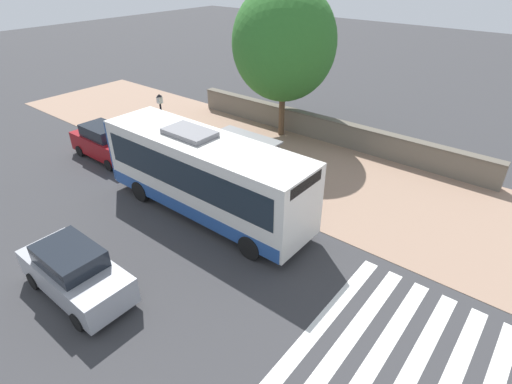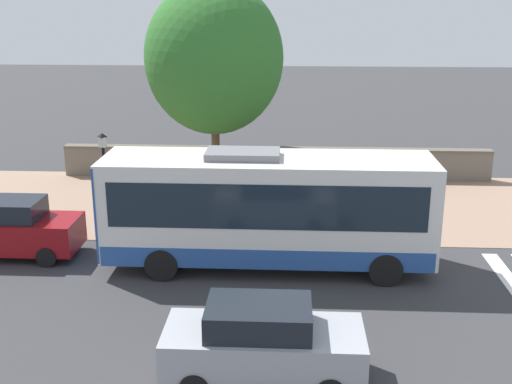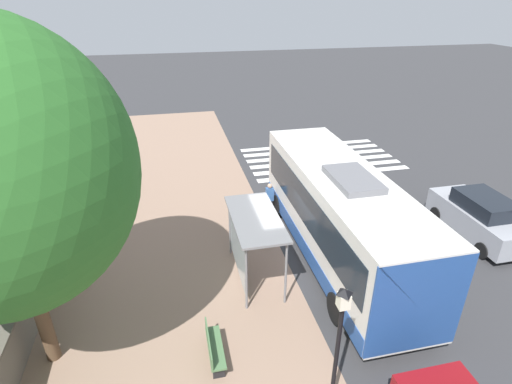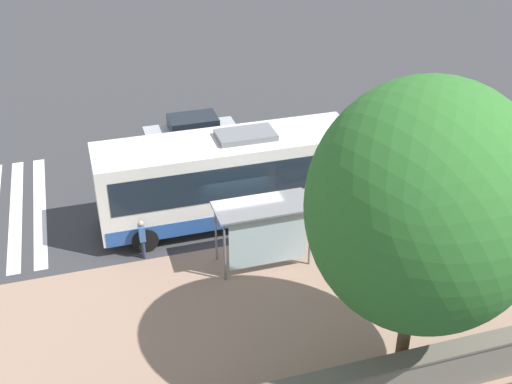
{
  "view_description": "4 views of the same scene",
  "coord_description": "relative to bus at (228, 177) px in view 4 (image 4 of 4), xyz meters",
  "views": [
    {
      "loc": [
        12.28,
        11.23,
        10.05
      ],
      "look_at": [
        1.72,
        2.73,
        1.97
      ],
      "focal_mm": 28.0,
      "sensor_mm": 36.0,
      "label": 1
    },
    {
      "loc": [
        20.73,
        0.7,
        8.2
      ],
      "look_at": [
        1.25,
        -0.37,
        2.26
      ],
      "focal_mm": 45.0,
      "sensor_mm": 36.0,
      "label": 2
    },
    {
      "loc": [
        -3.84,
        -11.63,
        9.13
      ],
      "look_at": [
        -1.02,
        0.91,
        2.68
      ],
      "focal_mm": 28.0,
      "sensor_mm": 36.0,
      "label": 3
    },
    {
      "loc": [
        -19.49,
        5.33,
        14.08
      ],
      "look_at": [
        -0.14,
        -0.53,
        2.28
      ],
      "focal_mm": 45.0,
      "sensor_mm": 36.0,
      "label": 4
    }
  ],
  "objects": [
    {
      "name": "parked_car_behind_bus",
      "position": [
        -0.4,
        -8.42,
        -1.0
      ],
      "size": [
        1.9,
        4.41,
        1.93
      ],
      "color": "maroon",
      "rests_on": "ground"
    },
    {
      "name": "pedestrian",
      "position": [
        -1.64,
        3.68,
        -1.01
      ],
      "size": [
        0.34,
        0.22,
        1.59
      ],
      "color": "#2D3347",
      "rests_on": "ground"
    },
    {
      "name": "shade_tree",
      "position": [
        -9.47,
        -2.7,
        3.71
      ],
      "size": [
        6.07,
        6.07,
        9.0
      ],
      "color": "brown",
      "rests_on": "ground"
    },
    {
      "name": "bus_shelter",
      "position": [
        -3.36,
        -0.43,
        0.08
      ],
      "size": [
        1.57,
        3.44,
        2.44
      ],
      "color": "slate",
      "rests_on": "ground"
    },
    {
      "name": "bench",
      "position": [
        -5.13,
        -3.76,
        -1.47
      ],
      "size": [
        0.4,
        1.52,
        0.88
      ],
      "color": "#4C7247",
      "rests_on": "ground"
    },
    {
      "name": "street_lamp_near",
      "position": [
        -2.53,
        -5.8,
        0.28
      ],
      "size": [
        0.28,
        0.28,
        3.71
      ],
      "color": "black",
      "rests_on": "ground"
    },
    {
      "name": "parked_car_far_lane",
      "position": [
        6.35,
        0.15,
        -1.03
      ],
      "size": [
        1.95,
        4.4,
        1.85
      ],
      "color": "#9EA0A8",
      "rests_on": "ground"
    },
    {
      "name": "ground_plane",
      "position": [
        -1.87,
        -0.01,
        -1.94
      ],
      "size": [
        120.0,
        120.0,
        0.0
      ],
      "primitive_type": "plane",
      "color": "#353538",
      "rests_on": "ground"
    },
    {
      "name": "sidewalk_plaza",
      "position": [
        -6.37,
        -0.01,
        -1.93
      ],
      "size": [
        9.0,
        44.0,
        0.02
      ],
      "color": "#937560",
      "rests_on": "ground"
    },
    {
      "name": "bus",
      "position": [
        0.0,
        0.0,
        0.0
      ],
      "size": [
        2.79,
        10.12,
        3.76
      ],
      "color": "silver",
      "rests_on": "ground"
    }
  ]
}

